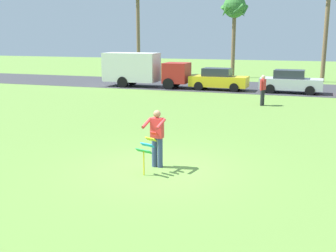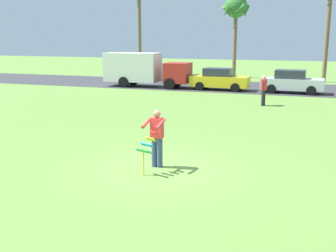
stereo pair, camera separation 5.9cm
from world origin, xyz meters
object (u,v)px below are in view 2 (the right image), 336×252
palm_tree_right_near (236,10)px  person_walker_near (264,89)px  parked_car_yellow (219,80)px  person_kite_flyer (157,136)px  parked_car_silver (292,82)px  kite_held (147,147)px  parked_truck_red_cab (142,69)px

palm_tree_right_near → person_walker_near: palm_tree_right_near is taller
parked_car_yellow → palm_tree_right_near: 11.34m
person_kite_flyer → parked_car_yellow: 18.65m
parked_car_yellow → person_walker_near: person_walker_near is taller
parked_car_silver → person_walker_near: person_walker_near is taller
parked_car_yellow → person_walker_near: (3.82, -6.04, 0.16)m
person_kite_flyer → parked_car_yellow: person_kite_flyer is taller
person_kite_flyer → parked_car_yellow: (-2.05, 18.53, -0.18)m
person_kite_flyer → palm_tree_right_near: palm_tree_right_near is taller
palm_tree_right_near → kite_held: bearing=-84.7°
parked_car_silver → parked_truck_red_cab: bearing=-180.0°
parked_car_yellow → kite_held: bearing=-84.0°
person_kite_flyer → parked_car_silver: bearing=80.7°
parked_truck_red_cab → parked_car_yellow: parked_truck_red_cab is taller
kite_held → parked_car_silver: parked_car_silver is taller
palm_tree_right_near → parked_truck_red_cab: bearing=-118.7°
person_kite_flyer → parked_car_silver: person_kite_flyer is taller
person_kite_flyer → parked_truck_red_cab: 20.25m
kite_held → parked_truck_red_cab: bearing=112.9°
parked_car_silver → palm_tree_right_near: (-5.78, 9.87, 5.54)m
palm_tree_right_near → person_walker_near: (4.51, -15.91, -5.38)m
kite_held → palm_tree_right_near: palm_tree_right_near is taller
kite_held → parked_car_silver: (3.08, 19.19, -0.03)m
parked_car_silver → person_walker_near: bearing=-101.8°
palm_tree_right_near → person_walker_near: bearing=-74.2°
parked_truck_red_cab → person_walker_near: size_ratio=3.88×
parked_car_yellow → parked_car_silver: (5.09, 0.00, 0.00)m
parked_car_yellow → palm_tree_right_near: (-0.69, 9.87, 5.54)m
kite_held → parked_car_yellow: bearing=96.0°
person_kite_flyer → kite_held: person_kite_flyer is taller
kite_held → palm_tree_right_near: bearing=95.3°
parked_truck_red_cab → parked_car_yellow: bearing=0.0°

